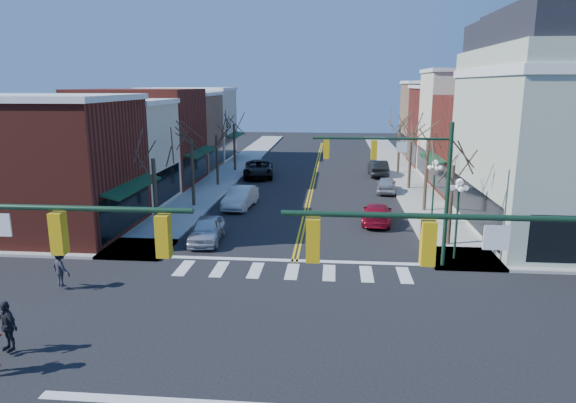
% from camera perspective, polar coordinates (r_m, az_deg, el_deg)
% --- Properties ---
extents(ground, '(160.00, 160.00, 0.00)m').
position_cam_1_polar(ground, '(19.57, -1.10, -14.20)').
color(ground, black).
rests_on(ground, ground).
extents(sidewalk_left, '(3.50, 70.00, 0.15)m').
position_cam_1_polar(sidewalk_left, '(39.81, -10.51, -0.14)').
color(sidewalk_left, '#9E9B93').
rests_on(sidewalk_left, ground).
extents(sidewalk_right, '(3.50, 70.00, 0.15)m').
position_cam_1_polar(sidewalk_right, '(38.94, 15.13, -0.67)').
color(sidewalk_right, '#9E9B93').
rests_on(sidewalk_right, ground).
extents(bldg_left_brick_a, '(10.00, 8.50, 8.00)m').
position_cam_1_polar(bldg_left_brick_a, '(34.25, -25.53, 3.39)').
color(bldg_left_brick_a, maroon).
rests_on(bldg_left_brick_a, ground).
extents(bldg_left_stucco_a, '(10.00, 7.00, 7.50)m').
position_cam_1_polar(bldg_left_stucco_a, '(41.06, -20.06, 4.90)').
color(bldg_left_stucco_a, beige).
rests_on(bldg_left_stucco_a, ground).
extents(bldg_left_brick_b, '(10.00, 9.00, 8.50)m').
position_cam_1_polar(bldg_left_brick_b, '(48.31, -16.10, 6.87)').
color(bldg_left_brick_b, maroon).
rests_on(bldg_left_brick_b, ground).
extents(bldg_left_tan, '(10.00, 7.50, 7.80)m').
position_cam_1_polar(bldg_left_tan, '(56.08, -13.05, 7.45)').
color(bldg_left_tan, '#9C7456').
rests_on(bldg_left_tan, ground).
extents(bldg_left_stucco_b, '(10.00, 8.00, 8.20)m').
position_cam_1_polar(bldg_left_stucco_b, '(63.45, -10.88, 8.33)').
color(bldg_left_stucco_b, beige).
rests_on(bldg_left_stucco_b, ground).
extents(bldg_right_brick_a, '(10.00, 8.50, 8.00)m').
position_cam_1_polar(bldg_right_brick_a, '(45.41, 22.66, 5.70)').
color(bldg_right_brick_a, maroon).
rests_on(bldg_right_brick_a, ground).
extents(bldg_right_stucco, '(10.00, 7.00, 10.00)m').
position_cam_1_polar(bldg_right_stucco, '(52.73, 20.29, 7.86)').
color(bldg_right_stucco, beige).
rests_on(bldg_right_stucco, ground).
extents(bldg_right_brick_b, '(10.00, 8.00, 8.50)m').
position_cam_1_polar(bldg_right_brick_b, '(60.05, 18.42, 7.80)').
color(bldg_right_brick_b, maroon).
rests_on(bldg_right_brick_b, ground).
extents(bldg_right_tan, '(10.00, 8.00, 9.00)m').
position_cam_1_polar(bldg_right_tan, '(67.83, 16.92, 8.63)').
color(bldg_right_tan, '#9C7456').
rests_on(bldg_right_tan, ground).
extents(traffic_mast_near_right, '(6.60, 0.28, 7.20)m').
position_cam_1_polar(traffic_mast_near_right, '(11.35, 23.66, -10.00)').
color(traffic_mast_near_right, '#14331E').
rests_on(traffic_mast_near_right, ground).
extents(traffic_mast_far_right, '(6.60, 0.28, 7.20)m').
position_cam_1_polar(traffic_mast_far_right, '(25.32, 13.33, 2.99)').
color(traffic_mast_far_right, '#14331E').
rests_on(traffic_mast_far_right, ground).
extents(lamppost_corner, '(0.36, 0.36, 4.33)m').
position_cam_1_polar(lamppost_corner, '(27.22, 18.36, -0.40)').
color(lamppost_corner, '#14331E').
rests_on(lamppost_corner, ground).
extents(lamppost_midblock, '(0.36, 0.36, 4.33)m').
position_cam_1_polar(lamppost_midblock, '(33.45, 15.91, 2.16)').
color(lamppost_midblock, '#14331E').
rests_on(lamppost_midblock, ground).
extents(tree_left_a, '(0.24, 0.24, 4.76)m').
position_cam_1_polar(tree_left_a, '(30.84, -14.52, 0.25)').
color(tree_left_a, '#382B21').
rests_on(tree_left_a, ground).
extents(tree_left_b, '(0.24, 0.24, 5.04)m').
position_cam_1_polar(tree_left_b, '(38.29, -10.55, 3.07)').
color(tree_left_b, '#382B21').
rests_on(tree_left_b, ground).
extents(tree_left_c, '(0.24, 0.24, 4.55)m').
position_cam_1_polar(tree_left_c, '(45.98, -7.87, 4.49)').
color(tree_left_c, '#382B21').
rests_on(tree_left_c, ground).
extents(tree_left_d, '(0.24, 0.24, 4.90)m').
position_cam_1_polar(tree_left_d, '(53.71, -5.96, 5.93)').
color(tree_left_d, '#382B21').
rests_on(tree_left_d, ground).
extents(tree_right_a, '(0.24, 0.24, 4.62)m').
position_cam_1_polar(tree_right_a, '(29.78, 17.59, -0.52)').
color(tree_right_a, '#382B21').
rests_on(tree_right_a, ground).
extents(tree_right_b, '(0.24, 0.24, 5.18)m').
position_cam_1_polar(tree_right_b, '(37.42, 15.08, 2.73)').
color(tree_right_b, '#382B21').
rests_on(tree_right_b, ground).
extents(tree_right_c, '(0.24, 0.24, 4.83)m').
position_cam_1_polar(tree_right_c, '(45.25, 13.39, 4.30)').
color(tree_right_c, '#382B21').
rests_on(tree_right_c, ground).
extents(tree_right_d, '(0.24, 0.24, 4.97)m').
position_cam_1_polar(tree_right_d, '(53.10, 12.21, 5.66)').
color(tree_right_d, '#382B21').
rests_on(tree_right_d, ground).
extents(car_left_near, '(1.99, 4.35, 1.45)m').
position_cam_1_polar(car_left_near, '(29.99, -9.03, -3.11)').
color(car_left_near, silver).
rests_on(car_left_near, ground).
extents(car_left_mid, '(2.08, 4.84, 1.55)m').
position_cam_1_polar(car_left_mid, '(37.92, -5.31, 0.46)').
color(car_left_mid, silver).
rests_on(car_left_mid, ground).
extents(car_left_far, '(3.44, 6.27, 1.66)m').
position_cam_1_polar(car_left_far, '(50.33, -3.29, 3.65)').
color(car_left_far, black).
rests_on(car_left_far, ground).
extents(car_right_near, '(2.34, 4.74, 1.33)m').
position_cam_1_polar(car_right_near, '(34.06, 9.86, -1.31)').
color(car_right_near, maroon).
rests_on(car_right_near, ground).
extents(car_right_mid, '(1.95, 4.11, 1.36)m').
position_cam_1_polar(car_right_mid, '(43.84, 10.87, 1.85)').
color(car_right_mid, '#B2B2B7').
rests_on(car_right_mid, ground).
extents(car_right_far, '(1.82, 4.81, 1.57)m').
position_cam_1_polar(car_right_far, '(51.80, 9.98, 3.68)').
color(car_right_far, black).
rests_on(car_right_far, ground).
extents(pedestrian_dark_a, '(1.11, 0.82, 1.75)m').
position_cam_1_polar(pedestrian_dark_a, '(20.02, -28.77, -12.00)').
color(pedestrian_dark_a, black).
rests_on(pedestrian_dark_a, sidewalk_left).
extents(pedestrian_dark_b, '(1.29, 1.12, 1.73)m').
position_cam_1_polar(pedestrian_dark_b, '(24.94, -23.92, -6.72)').
color(pedestrian_dark_b, '#222129').
rests_on(pedestrian_dark_b, sidewalk_left).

